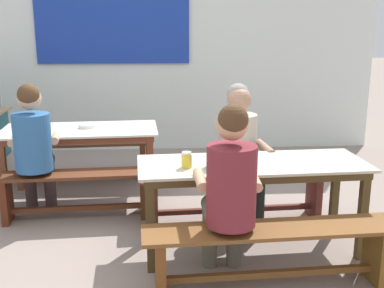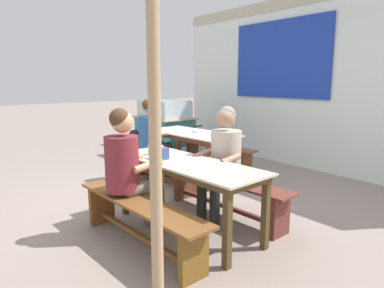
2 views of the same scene
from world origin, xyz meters
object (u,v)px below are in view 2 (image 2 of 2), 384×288
Objects in this scene: bench_near_front at (140,216)px; tissue_box at (161,153)px; bench_far_front at (163,164)px; wooden_support_post at (155,155)px; bench_far_back at (217,153)px; person_left_back_turned at (152,134)px; dining_table_far at (192,137)px; soup_bowl at (197,131)px; dining_table_near at (187,169)px; person_right_near_table at (223,155)px; person_near_front at (128,165)px; bench_near_back at (225,190)px; condiment_jar at (151,150)px; food_cart at (164,124)px.

tissue_box reaches higher than bench_near_front.
wooden_support_post reaches higher than bench_far_front.
person_left_back_turned reaches higher than bench_far_back.
bench_near_front is 1.39× the size of person_left_back_turned.
bench_far_back and bench_far_front have the same top height.
person_left_back_turned is at bearing -120.52° from dining_table_far.
wooden_support_post reaches higher than soup_bowl.
person_right_near_table is at bearing 92.33° from dining_table_near.
bench_far_front is at bearing 135.40° from person_near_front.
wooden_support_post is (0.86, -1.46, 0.76)m from bench_near_back.
soup_bowl is at bearing 128.91° from tissue_box.
tissue_box is (1.24, -1.40, 0.14)m from dining_table_far.
bench_far_front is 8.68× the size of soup_bowl.
condiment_jar is (-0.23, 0.03, -0.01)m from tissue_box.
food_cart is 9.72× the size of tissue_box.
food_cart is (-1.51, -0.08, 0.36)m from bench_far_back.
person_left_back_turned is at bearing -123.34° from soup_bowl.
wooden_support_post reaches higher than food_cart.
tissue_box reaches higher than dining_table_far.
tissue_box is (1.27, -1.97, 0.48)m from bench_far_back.
dining_table_far is at bearing 93.57° from bench_far_front.
person_right_near_table is 1.00× the size of person_left_back_turned.
tissue_box is 1.36m from wooden_support_post.
dining_table_near is 0.67m from bench_near_front.
bench_near_front is at bearing -10.05° from person_near_front.
food_cart is at bearing 143.89° from condiment_jar.
bench_far_front is 1.94m from food_cart.
bench_far_front is 0.85× the size of bench_near_front.
soup_bowl is (-1.17, 1.45, -0.04)m from tissue_box.
person_right_near_table is at bearing 92.96° from bench_near_front.
bench_near_back is (1.44, -0.12, 0.00)m from bench_far_front.
tissue_box is at bearing 125.29° from bench_near_front.
person_left_back_turned reaches higher than food_cart.
wooden_support_post is (2.37, -2.72, 0.76)m from bench_far_back.
bench_far_back is at bearing 131.08° from wooden_support_post.
dining_table_far is 0.75× the size of wooden_support_post.
soup_bowl is at bearing 150.67° from person_right_near_table.
condiment_jar reaches higher than dining_table_far.
soup_bowl is (0.07, 0.05, 0.10)m from dining_table_far.
person_near_front is (1.30, -2.36, 0.42)m from bench_far_back.
person_near_front is 7.50× the size of soup_bowl.
person_right_near_table reaches higher than bench_far_front.
person_near_front is (-0.21, -1.10, 0.42)m from bench_near_back.
condiment_jar is at bearing -61.69° from bench_far_back.
dining_table_far is 1.03× the size of food_cart.
soup_bowl is (-0.94, 1.42, -0.04)m from condiment_jar.
soup_bowl is (0.38, 0.58, 0.03)m from person_left_back_turned.
person_left_back_turned is (-0.28, -1.11, 0.41)m from bench_far_back.
dining_table_far is 1.24× the size of person_near_front.
tissue_box is (2.78, -1.89, 0.12)m from food_cart.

